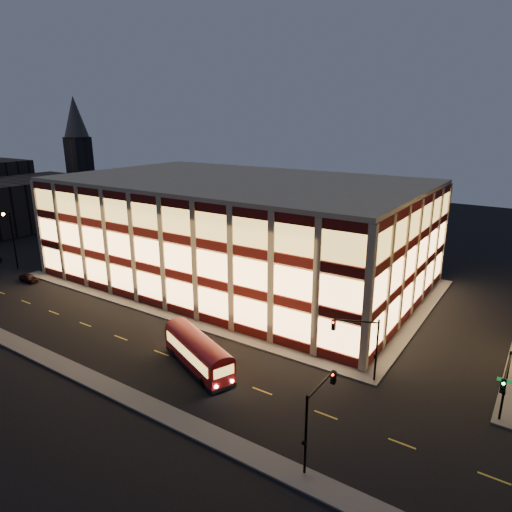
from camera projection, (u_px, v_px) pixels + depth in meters
The scene contains 14 objects.
ground at pixel (174, 322), 52.47m from camera, with size 200.00×200.00×0.00m, color black.
sidewalk_office_south at pixel (161, 313), 54.84m from camera, with size 54.00×2.00×0.15m, color #514F4C.
sidewalk_office_east at pixel (417, 316), 53.85m from camera, with size 2.00×30.00×0.15m, color #514F4C.
sidewalk_near at pixel (76, 372), 42.08m from camera, with size 100.00×2.00×0.15m, color #514F4C.
office_building at pixel (238, 229), 65.42m from camera, with size 50.45×30.45×14.50m.
bg_building_a at pixel (19, 203), 98.19m from camera, with size 18.00×28.00×10.00m, color #2D2621.
church_tower at pixel (81, 173), 118.82m from camera, with size 5.00×5.00×18.00m, color #2D2621.
church_spire at pixel (75, 116), 114.77m from camera, with size 6.00×6.00×10.00m, color #4C473F.
traffic_signal_far at pixel (361, 338), 39.72m from camera, with size 3.79×1.87×6.00m.
traffic_signal_right at pixel (505, 383), 33.07m from camera, with size 1.20×4.37×6.00m.
traffic_signal_near at pixel (317, 409), 30.05m from camera, with size 0.32×4.45×6.00m.
street_lamp_a at pixel (11, 235), 69.53m from camera, with size 0.44×1.22×9.02m.
trolley_bus at pixel (198, 350), 42.35m from camera, with size 9.88×6.01×3.29m.
parked_car_0 at pixel (29, 278), 65.35m from camera, with size 1.36×3.39×1.15m, color black.
Camera 1 is at (34.45, -34.78, 22.48)m, focal length 32.00 mm.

